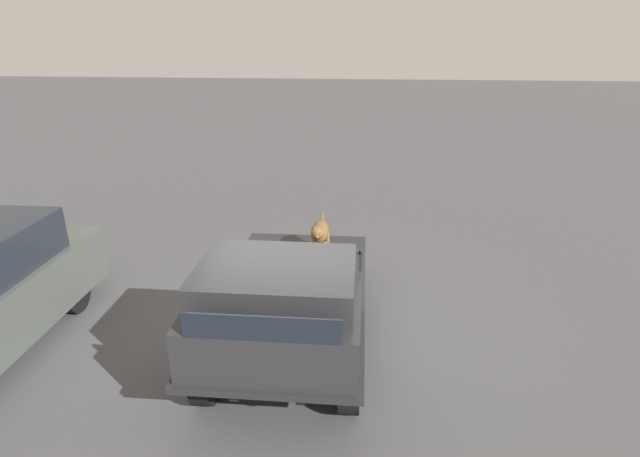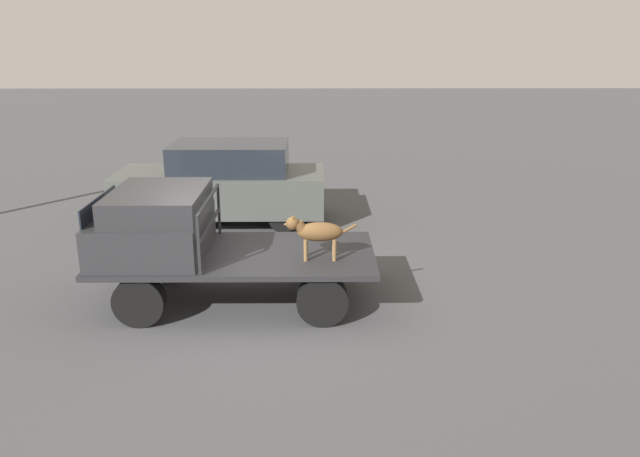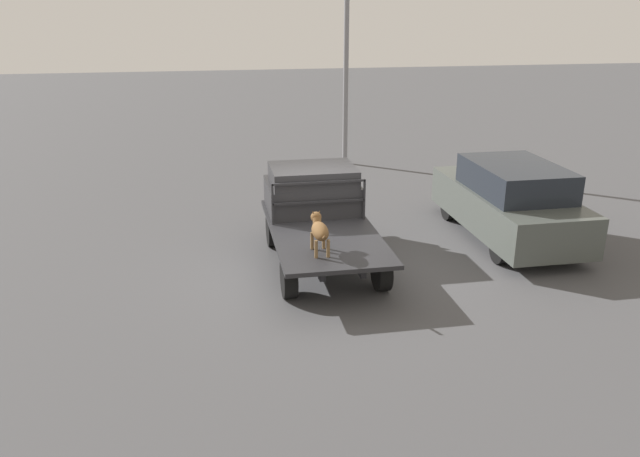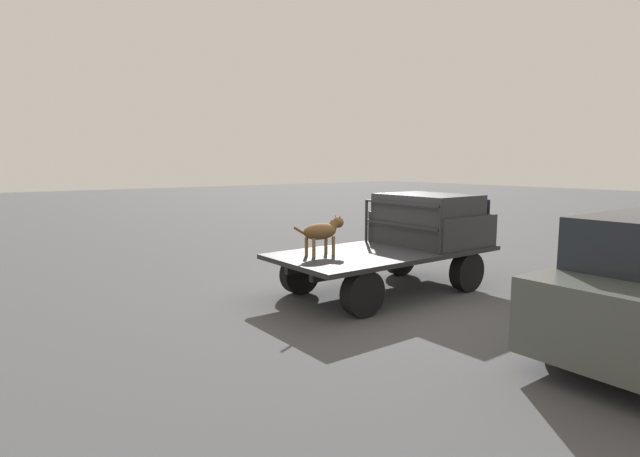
{
  "view_description": "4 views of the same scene",
  "coord_description": "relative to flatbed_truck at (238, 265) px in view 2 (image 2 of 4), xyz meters",
  "views": [
    {
      "loc": [
        5.99,
        0.91,
        4.17
      ],
      "look_at": [
        -1.25,
        0.28,
        1.25
      ],
      "focal_mm": 28.0,
      "sensor_mm": 36.0,
      "label": 1
    },
    {
      "loc": [
        -1.18,
        8.89,
        3.92
      ],
      "look_at": [
        -1.25,
        0.28,
        1.25
      ],
      "focal_mm": 35.0,
      "sensor_mm": 36.0,
      "label": 2
    },
    {
      "loc": [
        -11.27,
        2.12,
        4.91
      ],
      "look_at": [
        -1.25,
        0.28,
        1.25
      ],
      "focal_mm": 35.0,
      "sensor_mm": 36.0,
      "label": 3
    },
    {
      "loc": [
        -6.28,
        -6.41,
        2.35
      ],
      "look_at": [
        -1.25,
        0.28,
        1.25
      ],
      "focal_mm": 28.0,
      "sensor_mm": 36.0,
      "label": 4
    }
  ],
  "objects": [
    {
      "name": "parked_sedan",
      "position": [
        0.8,
        -4.31,
        0.27
      ],
      "size": [
        4.45,
        1.85,
        1.73
      ],
      "rotation": [
        0.0,
        0.0,
        0.1
      ],
      "color": "black",
      "rests_on": "ground"
    },
    {
      "name": "dog",
      "position": [
        -1.19,
        0.28,
        0.61
      ],
      "size": [
        1.06,
        0.28,
        0.67
      ],
      "rotation": [
        0.0,
        0.0,
        0.02
      ],
      "color": "brown",
      "rests_on": "flatbed_truck"
    },
    {
      "name": "flatbed_truck",
      "position": [
        0.0,
        0.0,
        0.0
      ],
      "size": [
        4.14,
        2.01,
        0.79
      ],
      "color": "black",
      "rests_on": "ground"
    },
    {
      "name": "ground_plane",
      "position": [
        0.0,
        0.0,
        -0.59
      ],
      "size": [
        80.0,
        80.0,
        0.0
      ],
      "primitive_type": "plane",
      "color": "#474749"
    },
    {
      "name": "truck_cab",
      "position": [
        1.2,
        0.0,
        0.66
      ],
      "size": [
        1.56,
        1.89,
        0.97
      ],
      "color": "#28282B",
      "rests_on": "flatbed_truck"
    },
    {
      "name": "truck_headboard",
      "position": [
        0.39,
        0.0,
        0.76
      ],
      "size": [
        0.04,
        1.89,
        0.84
      ],
      "color": "#232326",
      "rests_on": "flatbed_truck"
    }
  ]
}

